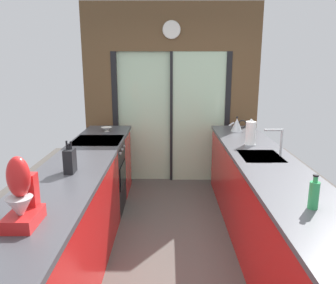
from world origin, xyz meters
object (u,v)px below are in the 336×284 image
at_px(kettle, 236,125).
at_px(paper_towel_roll, 250,133).
at_px(oven_range, 99,176).
at_px(knife_block, 69,161).
at_px(soap_bottle, 313,194).
at_px(stand_mixer, 21,199).
at_px(mixing_bowl, 106,129).

bearing_deg(kettle, paper_towel_roll, -90.17).
bearing_deg(oven_range, paper_towel_roll, -7.76).
relative_size(knife_block, soap_bottle, 1.21).
relative_size(oven_range, knife_block, 3.28).
xyz_separation_m(stand_mixer, paper_towel_roll, (1.78, 1.92, -0.03)).
bearing_deg(soap_bottle, paper_towel_roll, 90.00).
relative_size(mixing_bowl, kettle, 0.63).
bearing_deg(knife_block, kettle, 44.49).
distance_m(oven_range, mixing_bowl, 0.72).
xyz_separation_m(oven_range, knife_block, (0.02, -1.22, 0.57)).
bearing_deg(oven_range, kettle, 16.37).
height_order(oven_range, mixing_bowl, mixing_bowl).
xyz_separation_m(mixing_bowl, soap_bottle, (1.78, -2.46, 0.06)).
bearing_deg(paper_towel_roll, soap_bottle, -90.00).
xyz_separation_m(soap_bottle, paper_towel_roll, (-0.00, 1.70, 0.04)).
xyz_separation_m(oven_range, paper_towel_roll, (1.80, -0.24, 0.60)).
xyz_separation_m(knife_block, paper_towel_roll, (1.78, 0.98, 0.03)).
height_order(kettle, soap_bottle, soap_bottle).
xyz_separation_m(kettle, soap_bottle, (-0.00, -2.47, 0.01)).
bearing_deg(stand_mixer, paper_towel_roll, 47.23).
relative_size(kettle, paper_towel_roll, 0.81).
xyz_separation_m(mixing_bowl, stand_mixer, (0.00, -2.68, 0.13)).
height_order(mixing_bowl, soap_bottle, soap_bottle).
xyz_separation_m(knife_block, kettle, (1.78, 1.75, -0.01)).
distance_m(kettle, soap_bottle, 2.47).
height_order(knife_block, soap_bottle, knife_block).
bearing_deg(mixing_bowl, oven_range, -92.05).
bearing_deg(paper_towel_roll, kettle, 89.83).
bearing_deg(kettle, mixing_bowl, -179.55).
bearing_deg(soap_bottle, stand_mixer, -172.83).
distance_m(mixing_bowl, soap_bottle, 3.04).
bearing_deg(paper_towel_roll, mixing_bowl, 156.89).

